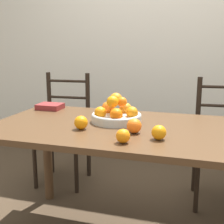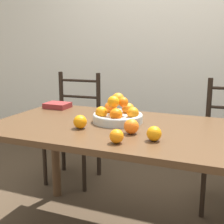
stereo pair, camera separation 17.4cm
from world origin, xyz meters
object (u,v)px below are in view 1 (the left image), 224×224
at_px(fruit_bowl, 116,114).
at_px(orange_loose_3, 134,126).
at_px(orange_loose_0, 159,132).
at_px(chair_left, 64,132).
at_px(orange_loose_1, 123,136).
at_px(chair_right, 222,146).
at_px(orange_loose_2, 81,123).
at_px(book_stack, 50,106).

bearing_deg(fruit_bowl, orange_loose_3, -52.28).
distance_m(orange_loose_0, orange_loose_3, 0.17).
bearing_deg(fruit_bowl, chair_left, 136.70).
height_order(orange_loose_0, orange_loose_1, orange_loose_0).
distance_m(orange_loose_1, orange_loose_3, 0.19).
xyz_separation_m(fruit_bowl, chair_left, (-0.68, 0.64, -0.36)).
distance_m(chair_left, chair_right, 1.36).
xyz_separation_m(fruit_bowl, orange_loose_2, (-0.15, -0.23, -0.01)).
height_order(orange_loose_2, orange_loose_3, orange_loose_3).
height_order(chair_left, book_stack, chair_left).
relative_size(chair_left, chair_right, 1.00).
bearing_deg(chair_left, fruit_bowl, -47.61).
bearing_deg(chair_left, orange_loose_0, -47.46).
relative_size(orange_loose_3, chair_right, 0.08).
distance_m(orange_loose_2, orange_loose_3, 0.31).
bearing_deg(chair_left, orange_loose_1, -55.61).
bearing_deg(chair_left, orange_loose_3, -49.60).
bearing_deg(book_stack, orange_loose_3, -30.39).
xyz_separation_m(orange_loose_3, chair_right, (0.52, 0.86, -0.35)).
bearing_deg(orange_loose_1, orange_loose_3, 85.83).
height_order(orange_loose_1, chair_right, chair_right).
bearing_deg(chair_right, orange_loose_1, -121.80).
distance_m(orange_loose_2, book_stack, 0.63).
height_order(chair_right, book_stack, chair_right).
bearing_deg(orange_loose_2, chair_right, 46.48).
height_order(orange_loose_0, chair_left, chair_left).
bearing_deg(chair_left, chair_right, -4.31).
xyz_separation_m(orange_loose_0, orange_loose_3, (-0.15, 0.08, 0.00)).
distance_m(orange_loose_3, chair_right, 1.06).
height_order(orange_loose_2, chair_left, chair_left).
relative_size(orange_loose_2, chair_left, 0.08).
height_order(orange_loose_0, orange_loose_3, orange_loose_3).
bearing_deg(fruit_bowl, orange_loose_1, -69.23).
height_order(fruit_bowl, chair_left, chair_left).
bearing_deg(orange_loose_1, orange_loose_0, 33.53).
xyz_separation_m(orange_loose_0, chair_right, (0.37, 0.93, -0.34)).
bearing_deg(book_stack, chair_left, 103.20).
height_order(chair_left, chair_right, same).
bearing_deg(orange_loose_2, orange_loose_3, 2.35).
bearing_deg(orange_loose_0, orange_loose_1, -146.47).
distance_m(orange_loose_2, chair_left, 1.08).
xyz_separation_m(orange_loose_1, chair_left, (-0.83, 1.04, -0.34)).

